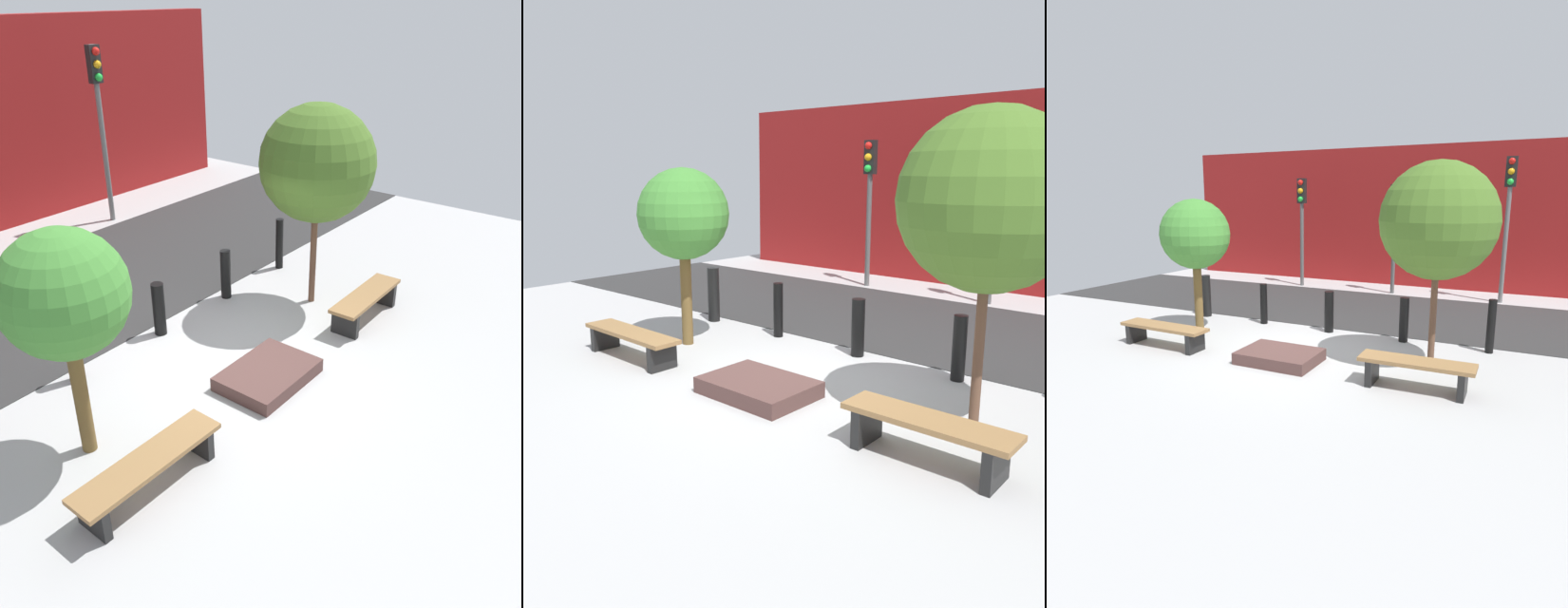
% 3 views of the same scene
% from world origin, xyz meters
% --- Properties ---
extents(ground_plane, '(18.00, 18.00, 0.00)m').
position_xyz_m(ground_plane, '(0.00, 0.00, 0.00)').
color(ground_plane, '#A8A8A8').
extents(road_strip, '(18.00, 4.30, 0.01)m').
position_xyz_m(road_strip, '(0.00, 3.99, 0.01)').
color(road_strip, '#2C2C2C').
rests_on(road_strip, ground).
extents(bench_left, '(1.88, 0.49, 0.43)m').
position_xyz_m(bench_left, '(-2.44, -0.78, 0.31)').
color(bench_left, black).
rests_on(bench_left, ground).
extents(bench_right, '(1.72, 0.49, 0.46)m').
position_xyz_m(bench_right, '(2.44, -0.78, 0.33)').
color(bench_right, black).
rests_on(bench_right, ground).
extents(planter_bed, '(1.36, 0.98, 0.21)m').
position_xyz_m(planter_bed, '(0.00, -0.58, 0.10)').
color(planter_bed, '#4F3430').
rests_on(planter_bed, ground).
extents(tree_behind_left_bench, '(1.43, 1.43, 2.82)m').
position_xyz_m(tree_behind_left_bench, '(-2.44, 0.29, 2.08)').
color(tree_behind_left_bench, brown).
rests_on(tree_behind_left_bench, ground).
extents(tree_behind_right_bench, '(1.89, 1.89, 3.41)m').
position_xyz_m(tree_behind_right_bench, '(2.44, 0.29, 2.46)').
color(tree_behind_right_bench, brown).
rests_on(tree_behind_right_bench, ground).
extents(bollard_left, '(0.16, 0.16, 0.93)m').
position_xyz_m(bollard_left, '(-1.63, 1.59, 0.46)').
color(bollard_left, black).
rests_on(bollard_left, ground).
extents(bollard_center, '(0.20, 0.20, 0.89)m').
position_xyz_m(bollard_center, '(0.00, 1.59, 0.44)').
color(bollard_center, black).
rests_on(bollard_center, ground).
extents(bollard_right, '(0.18, 0.18, 0.90)m').
position_xyz_m(bollard_right, '(1.63, 1.59, 0.45)').
color(bollard_right, black).
rests_on(bollard_right, ground).
extents(bollard_far_right, '(0.15, 0.15, 1.01)m').
position_xyz_m(bollard_far_right, '(3.26, 1.59, 0.51)').
color(bollard_far_right, black).
rests_on(bollard_far_right, ground).
extents(traffic_light_mid_east, '(0.28, 0.27, 3.91)m').
position_xyz_m(traffic_light_mid_east, '(3.09, 6.42, 2.69)').
color(traffic_light_mid_east, slate).
rests_on(traffic_light_mid_east, ground).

